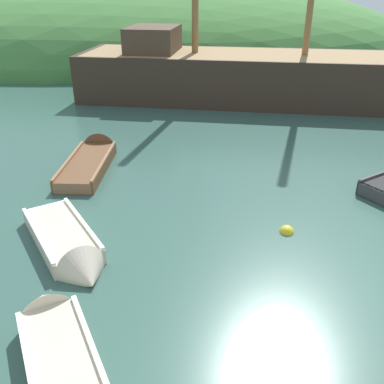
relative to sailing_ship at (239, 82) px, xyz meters
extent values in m
ellipsoid|color=#477F3D|center=(-6.31, 16.09, -0.82)|extent=(47.42, 24.38, 10.76)
cube|color=#38281E|center=(0.14, -0.03, -0.15)|extent=(15.63, 7.52, 2.93)
cube|color=#997A51|center=(0.14, -0.03, 1.26)|extent=(14.97, 7.06, 0.10)
cube|color=#4C3828|center=(-3.97, 0.94, 1.86)|extent=(2.81, 3.35, 1.10)
cube|color=beige|center=(-6.07, -11.83, -0.72)|extent=(2.13, 2.78, 0.44)
cone|color=beige|center=(-5.33, -13.26, -0.72)|extent=(1.20, 1.04, 1.01)
cube|color=white|center=(-6.64, -10.72, -0.65)|extent=(0.91, 0.54, 0.31)
cube|color=white|center=(-5.86, -12.23, -0.56)|extent=(0.95, 0.61, 0.05)
cube|color=white|center=(-6.28, -11.42, -0.56)|extent=(0.95, 0.61, 0.05)
cube|color=white|center=(-6.51, -12.05, -0.47)|extent=(1.23, 2.29, 0.07)
cube|color=white|center=(-5.63, -11.60, -0.47)|extent=(1.23, 2.29, 0.07)
cube|color=beige|center=(-5.36, -15.43, -0.70)|extent=(1.80, 2.59, 0.48)
cone|color=beige|center=(-5.93, -14.03, -0.70)|extent=(1.08, 0.92, 0.92)
cube|color=white|center=(-5.52, -15.04, -0.52)|extent=(0.89, 0.50, 0.05)
cube|color=white|center=(-5.21, -15.82, -0.52)|extent=(0.89, 0.50, 0.05)
cube|color=white|center=(-4.95, -15.26, -0.43)|extent=(0.96, 2.21, 0.07)
cube|color=white|center=(-5.77, -15.60, -0.43)|extent=(0.96, 2.21, 0.07)
cube|color=#3B3B3B|center=(1.69, -10.59, -0.63)|extent=(0.60, 0.98, 0.34)
cube|color=brown|center=(-6.05, -7.98, -0.71)|extent=(1.51, 3.24, 0.45)
cone|color=brown|center=(-5.82, -6.06, -0.71)|extent=(1.17, 0.88, 1.09)
cube|color=#8E6242|center=(-6.23, -9.49, -0.65)|extent=(1.04, 0.24, 0.32)
cube|color=#8E6242|center=(-5.98, -7.44, -0.55)|extent=(1.07, 0.30, 0.05)
cube|color=#8E6242|center=(-6.11, -8.53, -0.55)|extent=(1.07, 0.30, 0.05)
cube|color=#8E6242|center=(-5.52, -8.05, -0.46)|extent=(0.44, 3.05, 0.07)
cube|color=#8E6242|center=(-6.58, -7.92, -0.46)|extent=(0.44, 3.05, 0.07)
sphere|color=yellow|center=(-1.02, -11.85, -0.82)|extent=(0.33, 0.33, 0.33)
camera|label=1|loc=(-3.85, -19.90, 4.38)|focal=39.64mm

